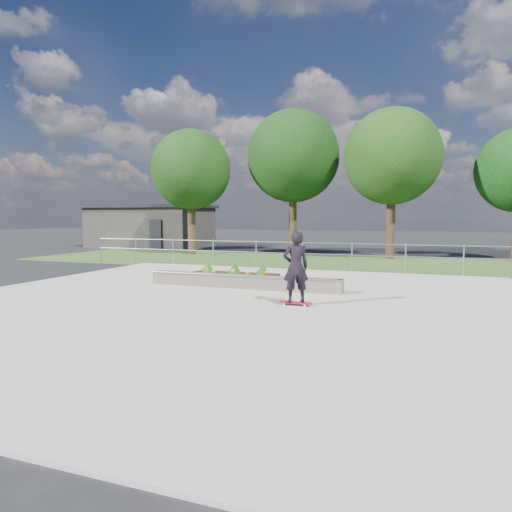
# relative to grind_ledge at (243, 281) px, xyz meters

# --- Properties ---
(ground) EXTENTS (120.00, 120.00, 0.00)m
(ground) POSITION_rel_grind_ledge_xyz_m (0.45, -2.10, -0.26)
(ground) COLOR black
(ground) RESTS_ON ground
(grass_verge) EXTENTS (30.00, 8.00, 0.02)m
(grass_verge) POSITION_rel_grind_ledge_xyz_m (0.45, 8.90, -0.25)
(grass_verge) COLOR #314F1F
(grass_verge) RESTS_ON ground
(concrete_slab) EXTENTS (15.00, 15.00, 0.06)m
(concrete_slab) POSITION_rel_grind_ledge_xyz_m (0.45, -2.10, -0.23)
(concrete_slab) COLOR #A49F92
(concrete_slab) RESTS_ON ground
(fence) EXTENTS (20.06, 0.06, 1.20)m
(fence) POSITION_rel_grind_ledge_xyz_m (0.45, 5.40, 0.51)
(fence) COLOR gray
(fence) RESTS_ON ground
(building) EXTENTS (8.40, 5.40, 3.00)m
(building) POSITION_rel_grind_ledge_xyz_m (-13.55, 15.90, 1.25)
(building) COLOR #2D2B28
(building) RESTS_ON ground
(tree_far_left) EXTENTS (4.55, 4.55, 7.15)m
(tree_far_left) POSITION_rel_grind_ledge_xyz_m (-7.55, 10.90, 4.59)
(tree_far_left) COLOR #352315
(tree_far_left) RESTS_ON ground
(tree_mid_left) EXTENTS (5.25, 5.25, 8.25)m
(tree_mid_left) POSITION_rel_grind_ledge_xyz_m (-2.05, 12.90, 5.34)
(tree_mid_left) COLOR black
(tree_mid_left) RESTS_ON ground
(tree_mid_right) EXTENTS (4.90, 4.90, 7.70)m
(tree_mid_right) POSITION_rel_grind_ledge_xyz_m (3.45, 11.90, 4.97)
(tree_mid_right) COLOR #311E13
(tree_mid_right) RESTS_ON ground
(grind_ledge) EXTENTS (6.00, 0.44, 0.43)m
(grind_ledge) POSITION_rel_grind_ledge_xyz_m (0.00, 0.00, 0.00)
(grind_ledge) COLOR brown
(grind_ledge) RESTS_ON concrete_slab
(planter_bed) EXTENTS (3.00, 1.20, 0.61)m
(planter_bed) POSITION_rel_grind_ledge_xyz_m (-0.89, 1.29, -0.02)
(planter_bed) COLOR black
(planter_bed) RESTS_ON concrete_slab
(skateboarder) EXTENTS (0.80, 0.66, 1.80)m
(skateboarder) POSITION_rel_grind_ledge_xyz_m (2.19, -2.03, 0.73)
(skateboarder) COLOR white
(skateboarder) RESTS_ON concrete_slab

